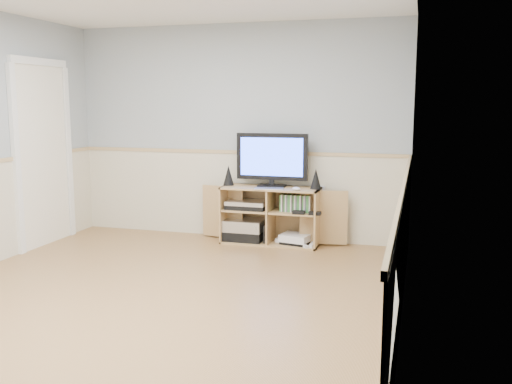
# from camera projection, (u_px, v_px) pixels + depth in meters

# --- Properties ---
(room) EXTENTS (4.04, 4.54, 2.54)m
(room) POSITION_uv_depth(u_px,v_px,m) (151.00, 150.00, 4.71)
(room) COLOR #A57A49
(room) RESTS_ON ground
(media_cabinet) EXTENTS (1.73, 0.42, 0.65)m
(media_cabinet) POSITION_uv_depth(u_px,v_px,m) (272.00, 214.00, 6.54)
(media_cabinet) COLOR tan
(media_cabinet) RESTS_ON floor
(monitor) EXTENTS (0.82, 0.18, 0.61)m
(monitor) POSITION_uv_depth(u_px,v_px,m) (272.00, 158.00, 6.44)
(monitor) COLOR black
(monitor) RESTS_ON media_cabinet
(speaker_left) EXTENTS (0.12, 0.12, 0.23)m
(speaker_left) POSITION_uv_depth(u_px,v_px,m) (229.00, 175.00, 6.58)
(speaker_left) COLOR black
(speaker_left) RESTS_ON media_cabinet
(speaker_right) EXTENTS (0.12, 0.12, 0.23)m
(speaker_right) POSITION_uv_depth(u_px,v_px,m) (316.00, 179.00, 6.30)
(speaker_right) COLOR black
(speaker_right) RESTS_ON media_cabinet
(keyboard) EXTENTS (0.33, 0.17, 0.01)m
(keyboard) POSITION_uv_depth(u_px,v_px,m) (269.00, 189.00, 6.31)
(keyboard) COLOR silver
(keyboard) RESTS_ON media_cabinet
(mouse) EXTENTS (0.11, 0.09, 0.04)m
(mouse) POSITION_uv_depth(u_px,v_px,m) (296.00, 189.00, 6.22)
(mouse) COLOR white
(mouse) RESTS_ON media_cabinet
(av_components) EXTENTS (0.53, 0.34, 0.47)m
(av_components) POSITION_uv_depth(u_px,v_px,m) (245.00, 223.00, 6.59)
(av_components) COLOR black
(av_components) RESTS_ON media_cabinet
(game_consoles) EXTENTS (0.46, 0.32, 0.11)m
(game_consoles) POSITION_uv_depth(u_px,v_px,m) (295.00, 239.00, 6.44)
(game_consoles) COLOR white
(game_consoles) RESTS_ON media_cabinet
(game_cases) EXTENTS (0.34, 0.13, 0.19)m
(game_cases) POSITION_uv_depth(u_px,v_px,m) (296.00, 203.00, 6.37)
(game_cases) COLOR #3F8C3F
(game_cases) RESTS_ON media_cabinet
(wall_outlet) EXTENTS (0.12, 0.03, 0.12)m
(wall_outlet) POSITION_uv_depth(u_px,v_px,m) (320.00, 191.00, 6.51)
(wall_outlet) COLOR white
(wall_outlet) RESTS_ON wall_back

